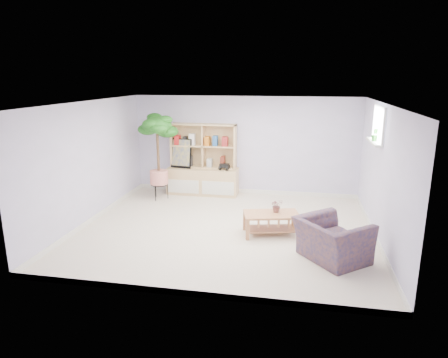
% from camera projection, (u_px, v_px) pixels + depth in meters
% --- Properties ---
extents(floor, '(5.50, 5.00, 0.01)m').
position_uv_depth(floor, '(226.00, 229.00, 7.70)').
color(floor, beige).
rests_on(floor, ground).
extents(ceiling, '(5.50, 5.00, 0.01)m').
position_uv_depth(ceiling, '(227.00, 103.00, 7.10)').
color(ceiling, white).
rests_on(ceiling, walls).
extents(walls, '(5.51, 5.01, 2.40)m').
position_uv_depth(walls, '(226.00, 168.00, 7.40)').
color(walls, silver).
rests_on(walls, floor).
extents(baseboard, '(5.50, 5.00, 0.10)m').
position_uv_depth(baseboard, '(226.00, 226.00, 7.69)').
color(baseboard, white).
rests_on(baseboard, floor).
extents(window, '(0.10, 0.98, 0.68)m').
position_uv_depth(window, '(379.00, 125.00, 7.28)').
color(window, silver).
rests_on(window, walls).
extents(window_sill, '(0.14, 1.00, 0.04)m').
position_uv_depth(window_sill, '(374.00, 142.00, 7.38)').
color(window_sill, white).
rests_on(window_sill, walls).
extents(storage_unit, '(1.74, 0.59, 1.74)m').
position_uv_depth(storage_unit, '(203.00, 160.00, 9.80)').
color(storage_unit, '#E4B788').
rests_on(storage_unit, floor).
extents(poster, '(0.53, 0.19, 0.72)m').
position_uv_depth(poster, '(181.00, 153.00, 9.82)').
color(poster, yellow).
rests_on(poster, storage_unit).
extents(toy_truck, '(0.34, 0.25, 0.17)m').
position_uv_depth(toy_truck, '(224.00, 166.00, 9.66)').
color(toy_truck, black).
rests_on(toy_truck, storage_unit).
extents(coffee_table, '(1.10, 0.77, 0.41)m').
position_uv_depth(coffee_table, '(271.00, 224.00, 7.40)').
color(coffee_table, '#B2663D').
rests_on(coffee_table, floor).
extents(table_plant, '(0.29, 0.27, 0.25)m').
position_uv_depth(table_plant, '(277.00, 206.00, 7.40)').
color(table_plant, '#267724').
rests_on(table_plant, coffee_table).
extents(floor_tree, '(0.95, 0.95, 2.03)m').
position_uv_depth(floor_tree, '(158.00, 157.00, 9.34)').
color(floor_tree, '#124316').
rests_on(floor_tree, floor).
extents(armchair, '(1.34, 1.36, 0.76)m').
position_uv_depth(armchair, '(332.00, 237.00, 6.33)').
color(armchair, navy).
rests_on(armchair, floor).
extents(sill_plant, '(0.17, 0.15, 0.24)m').
position_uv_depth(sill_plant, '(375.00, 135.00, 7.30)').
color(sill_plant, '#124316').
rests_on(sill_plant, window_sill).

